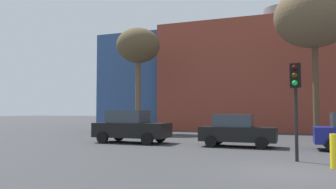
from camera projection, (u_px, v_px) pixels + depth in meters
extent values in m
plane|color=#38383A|center=(288.00, 172.00, 10.00)|extent=(200.00, 200.00, 0.00)
cube|color=brown|center=(285.00, 79.00, 33.63)|extent=(22.97, 11.85, 10.19)
cube|color=#2D4C7F|center=(148.00, 84.00, 38.92)|extent=(7.13, 10.66, 9.88)
cylinder|color=slate|center=(284.00, 19.00, 33.93)|extent=(4.00, 4.00, 2.00)
cube|color=black|center=(132.00, 130.00, 19.29)|extent=(4.30, 1.84, 0.82)
cube|color=#333D47|center=(128.00, 117.00, 19.42)|extent=(2.15, 1.64, 0.72)
cylinder|color=black|center=(160.00, 137.00, 19.66)|extent=(0.66, 0.23, 0.66)
cylinder|color=black|center=(147.00, 139.00, 17.90)|extent=(0.66, 0.23, 0.66)
cylinder|color=black|center=(119.00, 135.00, 20.64)|extent=(0.66, 0.23, 0.66)
cylinder|color=black|center=(102.00, 138.00, 18.87)|extent=(0.66, 0.23, 0.66)
cube|color=black|center=(238.00, 134.00, 17.15)|extent=(3.82, 1.64, 0.73)
cube|color=#333D47|center=(233.00, 121.00, 17.26)|extent=(1.91, 1.46, 0.64)
cylinder|color=black|center=(264.00, 140.00, 17.48)|extent=(0.58, 0.20, 0.58)
cylinder|color=black|center=(261.00, 143.00, 15.91)|extent=(0.58, 0.20, 0.58)
cylinder|color=black|center=(218.00, 139.00, 18.35)|extent=(0.58, 0.20, 0.58)
cylinder|color=black|center=(211.00, 142.00, 16.78)|extent=(0.58, 0.20, 0.58)
cylinder|color=black|center=(329.00, 142.00, 16.45)|extent=(0.62, 0.21, 0.62)
cylinder|color=black|center=(333.00, 145.00, 14.78)|extent=(0.62, 0.21, 0.62)
cylinder|color=black|center=(296.00, 124.00, 12.17)|extent=(0.12, 0.12, 2.68)
cube|color=black|center=(295.00, 76.00, 12.26)|extent=(0.40, 0.30, 0.90)
sphere|color=#3C0605|center=(295.00, 68.00, 12.16)|extent=(0.20, 0.20, 0.20)
sphere|color=#3C2905|center=(295.00, 75.00, 12.14)|extent=(0.20, 0.20, 0.20)
sphere|color=green|center=(295.00, 83.00, 12.13)|extent=(0.20, 0.20, 0.20)
cylinder|color=brown|center=(138.00, 95.00, 28.05)|extent=(0.47, 0.47, 6.36)
ellipsoid|color=brown|center=(138.00, 45.00, 28.26)|extent=(3.68, 3.68, 2.94)
cylinder|color=brown|center=(316.00, 89.00, 21.11)|extent=(0.37, 0.37, 6.51)
ellipsoid|color=brown|center=(314.00, 16.00, 21.34)|extent=(4.99, 4.99, 3.99)
cylinder|color=yellow|center=(334.00, 151.00, 10.64)|extent=(0.24, 0.24, 1.10)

